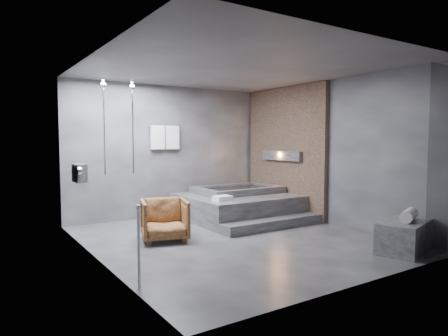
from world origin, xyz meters
TOP-DOWN VIEW (x-y plane):
  - room at (0.40, 0.24)m, footprint 5.00×5.04m
  - tub_deck at (1.05, 1.45)m, footprint 2.20×2.00m
  - tub_step at (1.05, 0.27)m, footprint 2.20×0.36m
  - concrete_bench at (1.66, -1.97)m, footprint 1.12×0.82m
  - driftwood_chair at (-1.03, 0.56)m, footprint 0.91×0.93m
  - rolled_towel at (1.70, -2.01)m, footprint 0.51×0.34m
  - deck_towel at (0.34, 0.92)m, footprint 0.34×0.26m

SIDE VIEW (x-z plane):
  - tub_step at x=1.05m, z-range 0.00..0.18m
  - concrete_bench at x=1.66m, z-range 0.00..0.45m
  - tub_deck at x=1.05m, z-range 0.00..0.50m
  - driftwood_chair at x=-1.03m, z-range 0.00..0.68m
  - rolled_towel at x=1.70m, z-range 0.45..0.63m
  - deck_towel at x=0.34m, z-range 0.50..0.59m
  - room at x=0.40m, z-range 0.32..3.14m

